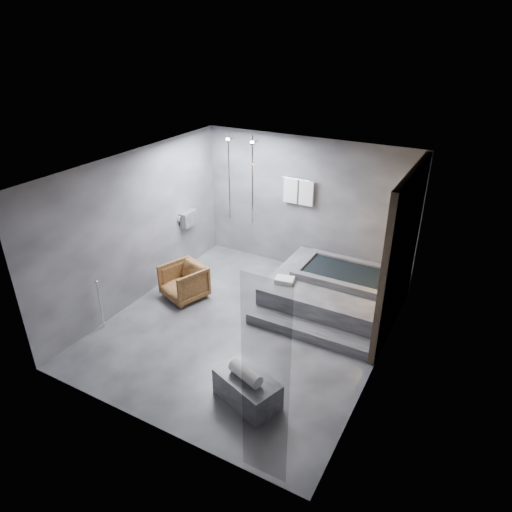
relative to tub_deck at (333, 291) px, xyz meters
The scene contains 7 objects.
room 2.02m from the tub_deck, 118.47° to the right, with size 5.00×5.04×2.82m.
tub_deck is the anchor object (origin of this frame).
tub_step 1.19m from the tub_deck, 90.00° to the right, with size 2.20×0.36×0.18m, color #38383B.
concrete_bench 2.97m from the tub_deck, 92.99° to the right, with size 0.92×0.51×0.41m, color #323335.
driftwood_chair 2.82m from the tub_deck, 155.07° to the right, with size 0.72×0.74×0.68m, color #402510.
rolled_towel 3.01m from the tub_deck, 93.09° to the right, with size 0.18×0.18×0.51m, color white.
deck_towel 0.97m from the tub_deck, 144.48° to the right, with size 0.34×0.25×0.09m, color silver.
Camera 1 is at (3.29, -5.64, 4.69)m, focal length 32.00 mm.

